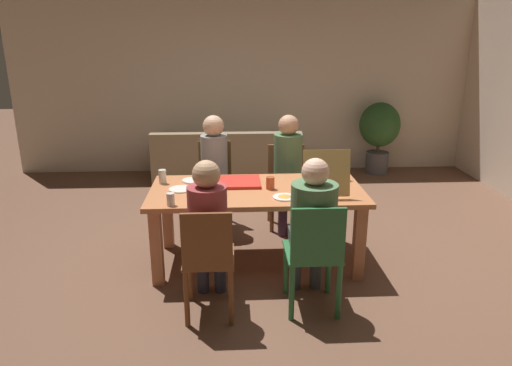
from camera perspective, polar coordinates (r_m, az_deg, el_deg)
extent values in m
plane|color=brown|center=(4.66, 0.07, -9.38)|extent=(20.00, 20.00, 0.00)
cube|color=beige|center=(7.49, -1.37, 12.13)|extent=(7.07, 0.12, 2.80)
cube|color=#C07346|center=(4.38, 0.07, -0.98)|extent=(1.97, 0.96, 0.04)
cube|color=#BE734D|center=(4.21, -11.88, -7.61)|extent=(0.10, 0.10, 0.70)
cube|color=#BE734D|center=(4.31, 12.32, -7.05)|extent=(0.10, 0.10, 0.70)
cube|color=#BE734D|center=(4.91, -10.61, -3.82)|extent=(0.10, 0.10, 0.70)
cube|color=#BE734D|center=(4.99, 10.06, -3.42)|extent=(0.10, 0.10, 0.70)
cylinder|color=brown|center=(5.27, 5.93, -3.43)|extent=(0.05, 0.05, 0.46)
cylinder|color=brown|center=(5.23, 1.92, -3.52)|extent=(0.05, 0.05, 0.46)
cylinder|color=brown|center=(5.57, 5.42, -2.23)|extent=(0.05, 0.05, 0.46)
cylinder|color=brown|center=(5.53, 1.63, -2.31)|extent=(0.05, 0.05, 0.46)
cube|color=brown|center=(5.32, 3.78, -0.41)|extent=(0.43, 0.39, 0.02)
cube|color=brown|center=(5.42, 3.61, 2.43)|extent=(0.41, 0.03, 0.43)
cylinder|color=#412E48|center=(5.15, 4.94, -3.80)|extent=(0.10, 0.10, 0.48)
cylinder|color=#412E48|center=(5.13, 3.23, -3.84)|extent=(0.10, 0.10, 0.48)
cube|color=#412E48|center=(5.16, 3.98, -0.27)|extent=(0.28, 0.29, 0.11)
cylinder|color=#50744D|center=(5.22, 3.85, 3.00)|extent=(0.31, 0.31, 0.53)
sphere|color=tan|center=(5.14, 3.94, 6.97)|extent=(0.22, 0.22, 0.22)
cylinder|color=brown|center=(3.99, -7.88, -10.75)|extent=(0.04, 0.04, 0.46)
cylinder|color=brown|center=(3.97, -3.05, -10.71)|extent=(0.04, 0.04, 0.46)
cylinder|color=brown|center=(3.65, -8.36, -13.64)|extent=(0.04, 0.04, 0.46)
cylinder|color=brown|center=(3.64, -3.02, -13.61)|extent=(0.04, 0.04, 0.46)
cube|color=brown|center=(3.69, -5.69, -8.86)|extent=(0.39, 0.45, 0.02)
cube|color=brown|center=(3.41, -5.94, -7.01)|extent=(0.37, 0.03, 0.43)
cylinder|color=#313445|center=(4.07, -6.46, -9.89)|extent=(0.10, 0.10, 0.48)
cylinder|color=#313445|center=(4.07, -4.36, -9.87)|extent=(0.10, 0.10, 0.48)
cube|color=#313445|center=(3.81, -5.62, -6.98)|extent=(0.27, 0.32, 0.11)
cylinder|color=#A03C40|center=(3.57, -5.84, -4.33)|extent=(0.30, 0.30, 0.51)
sphere|color=tan|center=(3.45, -6.02, 1.05)|extent=(0.21, 0.21, 0.21)
cylinder|color=#2D6D3C|center=(4.04, 3.61, -10.25)|extent=(0.04, 0.04, 0.46)
cylinder|color=#2D6D3C|center=(4.09, 8.73, -10.02)|extent=(0.04, 0.04, 0.46)
cylinder|color=#2D6D3C|center=(3.70, 4.33, -13.07)|extent=(0.04, 0.04, 0.46)
cylinder|color=#2D6D3C|center=(3.76, 9.94, -12.76)|extent=(0.04, 0.04, 0.46)
cube|color=#2D6D3C|center=(3.78, 6.78, -8.27)|extent=(0.42, 0.45, 0.02)
cube|color=#2D6D3C|center=(3.49, 7.50, -6.39)|extent=(0.40, 0.03, 0.44)
cylinder|color=#3F434B|center=(4.12, 4.78, -9.54)|extent=(0.10, 0.10, 0.48)
cylinder|color=#3F434B|center=(4.14, 7.24, -9.43)|extent=(0.10, 0.10, 0.48)
cube|color=#3F434B|center=(3.88, 6.45, -6.53)|extent=(0.32, 0.29, 0.11)
cylinder|color=#4F754E|center=(3.66, 6.96, -3.88)|extent=(0.36, 0.36, 0.50)
sphere|color=beige|center=(3.54, 7.16, 1.32)|extent=(0.21, 0.21, 0.21)
cylinder|color=brown|center=(5.15, -3.10, -3.88)|extent=(0.04, 0.04, 0.46)
cylinder|color=brown|center=(5.16, -6.78, -3.93)|extent=(0.04, 0.04, 0.46)
cylinder|color=brown|center=(5.52, -3.11, -2.36)|extent=(0.04, 0.04, 0.46)
cylinder|color=brown|center=(5.53, -6.54, -2.41)|extent=(0.04, 0.04, 0.46)
cube|color=brown|center=(5.26, -4.95, -0.65)|extent=(0.38, 0.45, 0.02)
cube|color=brown|center=(5.39, -4.96, 2.57)|extent=(0.37, 0.03, 0.48)
cylinder|color=#3F3A4C|center=(5.05, -4.16, -4.20)|extent=(0.10, 0.10, 0.48)
cylinder|color=#3F3A4C|center=(5.06, -5.79, -4.22)|extent=(0.10, 0.10, 0.48)
cube|color=#3F3A4C|center=(5.09, -5.02, -0.56)|extent=(0.26, 0.31, 0.11)
cylinder|color=gray|center=(5.16, -5.05, 2.81)|extent=(0.29, 0.29, 0.54)
sphere|color=#D8A783|center=(5.08, -5.16, 6.85)|extent=(0.23, 0.23, 0.23)
cube|color=red|center=(4.53, -2.00, 0.13)|extent=(0.40, 0.40, 0.03)
cube|color=tan|center=(4.40, 7.77, -0.61)|extent=(0.41, 0.41, 0.02)
cylinder|color=#D2853C|center=(4.39, 7.78, -0.39)|extent=(0.36, 0.36, 0.01)
cube|color=tan|center=(4.11, 8.50, 1.16)|extent=(0.41, 0.08, 0.40)
cylinder|color=white|center=(4.40, -9.06, -0.74)|extent=(0.22, 0.22, 0.01)
cylinder|color=white|center=(4.65, -7.64, 0.31)|extent=(0.21, 0.21, 0.01)
cylinder|color=white|center=(4.07, -5.39, -2.12)|extent=(0.20, 0.20, 0.01)
cone|color=tan|center=(4.07, -5.40, -1.93)|extent=(0.11, 0.11, 0.02)
cylinder|color=white|center=(4.15, 3.48, -1.71)|extent=(0.21, 0.21, 0.01)
cone|color=gold|center=(4.14, 3.48, -1.53)|extent=(0.12, 0.12, 0.02)
cylinder|color=silver|center=(4.70, 10.69, 1.13)|extent=(0.07, 0.07, 0.13)
cylinder|color=silver|center=(4.60, -11.20, 0.76)|extent=(0.07, 0.07, 0.13)
cylinder|color=silver|center=(4.01, -10.24, -1.94)|extent=(0.07, 0.07, 0.11)
cylinder|color=#B74A29|center=(4.36, 1.74, 0.00)|extent=(0.08, 0.08, 0.12)
cube|color=#8E795A|center=(7.14, -3.50, 2.17)|extent=(2.13, 0.88, 0.43)
cube|color=#8E795A|center=(6.69, -3.57, 4.58)|extent=(2.13, 0.16, 0.35)
cube|color=#8E795A|center=(7.14, -11.35, 4.39)|extent=(0.20, 0.84, 0.18)
cube|color=#8E795A|center=(7.12, 4.29, 4.66)|extent=(0.20, 0.84, 0.18)
cylinder|color=#515053|center=(7.71, 14.34, 2.42)|extent=(0.35, 0.35, 0.34)
cylinder|color=brown|center=(7.65, 14.49, 4.31)|extent=(0.05, 0.05, 0.19)
ellipsoid|color=#2B5627|center=(7.58, 14.69, 6.82)|extent=(0.62, 0.62, 0.68)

